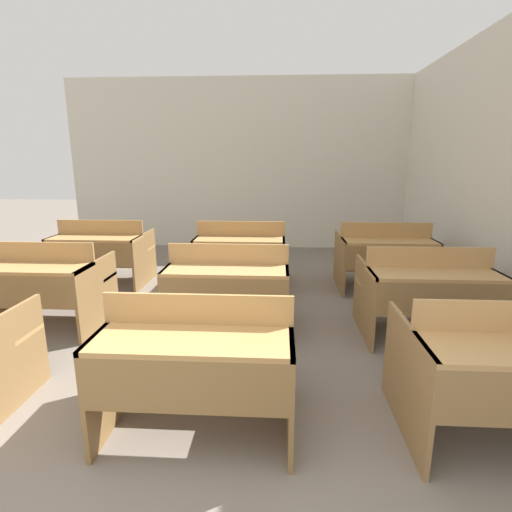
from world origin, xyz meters
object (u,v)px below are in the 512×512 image
bench_second_center (229,286)px  bench_third_left (102,251)px  bench_second_right (426,290)px  bench_third_center (241,252)px  wastepaper_bin (422,263)px  bench_third_right (384,254)px  bench_front_right (507,368)px  bench_front_center (200,358)px  bench_second_left (40,283)px

bench_second_center → bench_third_left: 2.27m
bench_second_right → bench_third_center: size_ratio=1.00×
bench_second_center → bench_third_left: bearing=143.2°
bench_third_left → wastepaper_bin: bench_third_left is taller
bench_third_left → bench_third_right: 3.59m
bench_front_right → wastepaper_bin: bench_front_right is taller
bench_front_center → wastepaper_bin: (2.48, 3.43, -0.27)m
bench_third_left → wastepaper_bin: bearing=9.0°
bench_third_center → wastepaper_bin: bearing=15.1°
bench_second_left → wastepaper_bin: 4.77m
bench_second_left → bench_third_right: 3.83m
bench_second_right → wastepaper_bin: bench_second_right is taller
bench_third_left → bench_third_center: bearing=0.1°
bench_second_center → bench_third_right: bearing=37.7°
bench_front_right → bench_third_left: bearing=142.3°
bench_third_right → bench_second_left: bearing=-158.8°
bench_second_right → bench_third_left: same height
bench_third_right → wastepaper_bin: bearing=43.3°
bench_third_left → bench_front_right: bearing=-37.7°
bench_front_center → bench_second_right: 2.26m
bench_second_left → bench_second_right: 3.60m
bench_second_left → bench_second_right: (3.60, -0.00, 0.00)m
bench_second_left → bench_third_left: (-0.01, 1.38, 0.00)m
bench_front_right → bench_second_left: 3.83m
bench_second_left → bench_third_right: size_ratio=1.00×
bench_third_center → bench_second_right: bearing=-37.4°
bench_front_center → bench_second_left: 2.27m
bench_second_left → bench_third_right: same height
bench_front_center → bench_third_right: (1.77, 2.76, 0.00)m
bench_second_right → bench_third_right: 1.39m
bench_front_right → bench_front_center: bearing=179.6°
bench_second_left → bench_third_center: same height
bench_second_left → bench_second_center: bearing=0.7°
bench_second_center → bench_third_center: size_ratio=1.00×
bench_front_center → bench_second_right: (1.79, 1.37, 0.00)m
bench_second_right → bench_third_right: (-0.03, 1.39, 0.00)m
bench_front_right → bench_third_center: (-1.78, 2.77, 0.00)m
bench_third_right → bench_third_center: bearing=-180.0°
wastepaper_bin → bench_front_center: bearing=-125.9°
bench_second_right → bench_second_left: bearing=180.0°
bench_second_right → bench_third_center: 2.28m
bench_front_center → bench_second_center: bearing=90.1°
bench_front_center → wastepaper_bin: size_ratio=3.14×
bench_front_center → bench_third_left: 3.30m
bench_front_center → bench_third_left: (-1.82, 2.75, 0.00)m
bench_front_right → bench_second_left: bearing=158.8°
bench_front_center → bench_third_right: bearing=57.4°
bench_front_right → bench_second_center: same height
bench_third_right → wastepaper_bin: size_ratio=3.14×
bench_second_center → bench_second_right: same height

